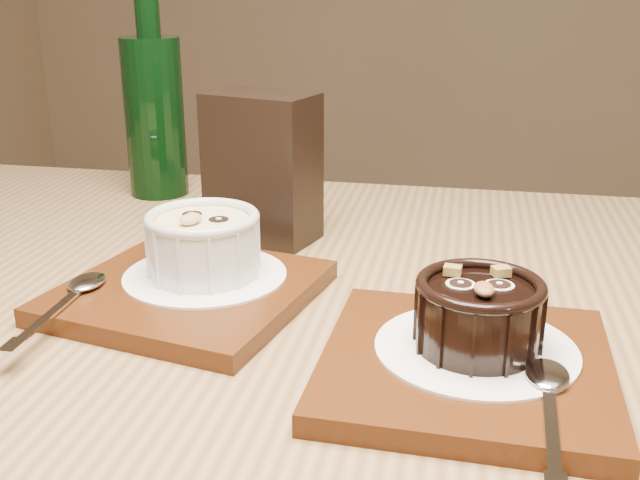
{
  "coord_description": "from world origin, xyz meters",
  "views": [
    {
      "loc": [
        0.19,
        -0.59,
        0.99
      ],
      "look_at": [
        0.06,
        -0.11,
        0.81
      ],
      "focal_mm": 42.0,
      "sensor_mm": 36.0,
      "label": 1
    }
  ],
  "objects_px": {
    "table": "(280,429)",
    "tray_right": "(466,366)",
    "ramekin_dark": "(479,311)",
    "condiment_stand": "(262,168)",
    "ramekin_white": "(203,241)",
    "green_bottle": "(154,111)",
    "tray_left": "(188,292)"
  },
  "relations": [
    {
      "from": "ramekin_white",
      "to": "table",
      "type": "bearing_deg",
      "value": -11.36
    },
    {
      "from": "table",
      "to": "condiment_stand",
      "type": "height_order",
      "value": "condiment_stand"
    },
    {
      "from": "tray_right",
      "to": "condiment_stand",
      "type": "bearing_deg",
      "value": 134.23
    },
    {
      "from": "ramekin_dark",
      "to": "green_bottle",
      "type": "bearing_deg",
      "value": 127.85
    },
    {
      "from": "ramekin_white",
      "to": "tray_right",
      "type": "bearing_deg",
      "value": -4.65
    },
    {
      "from": "ramekin_dark",
      "to": "condiment_stand",
      "type": "distance_m",
      "value": 0.3
    },
    {
      "from": "tray_right",
      "to": "green_bottle",
      "type": "height_order",
      "value": "green_bottle"
    },
    {
      "from": "ramekin_white",
      "to": "condiment_stand",
      "type": "distance_m",
      "value": 0.14
    },
    {
      "from": "tray_left",
      "to": "ramekin_white",
      "type": "xyz_separation_m",
      "value": [
        0.01,
        0.02,
        0.04
      ]
    },
    {
      "from": "tray_right",
      "to": "green_bottle",
      "type": "relative_size",
      "value": 0.72
    },
    {
      "from": "tray_left",
      "to": "ramekin_dark",
      "type": "height_order",
      "value": "ramekin_dark"
    },
    {
      "from": "table",
      "to": "ramekin_white",
      "type": "height_order",
      "value": "ramekin_white"
    },
    {
      "from": "tray_left",
      "to": "ramekin_white",
      "type": "bearing_deg",
      "value": 67.73
    },
    {
      "from": "green_bottle",
      "to": "table",
      "type": "bearing_deg",
      "value": -50.33
    },
    {
      "from": "table",
      "to": "tray_right",
      "type": "distance_m",
      "value": 0.18
    },
    {
      "from": "table",
      "to": "tray_right",
      "type": "relative_size",
      "value": 6.97
    },
    {
      "from": "table",
      "to": "green_bottle",
      "type": "xyz_separation_m",
      "value": [
        -0.24,
        0.29,
        0.19
      ]
    },
    {
      "from": "ramekin_white",
      "to": "condiment_stand",
      "type": "height_order",
      "value": "condiment_stand"
    },
    {
      "from": "tray_right",
      "to": "ramekin_white",
      "type": "bearing_deg",
      "value": 159.7
    },
    {
      "from": "condiment_stand",
      "to": "ramekin_dark",
      "type": "bearing_deg",
      "value": -43.72
    },
    {
      "from": "ramekin_white",
      "to": "green_bottle",
      "type": "xyz_separation_m",
      "value": [
        -0.17,
        0.26,
        0.05
      ]
    },
    {
      "from": "ramekin_dark",
      "to": "condiment_stand",
      "type": "height_order",
      "value": "condiment_stand"
    },
    {
      "from": "ramekin_white",
      "to": "ramekin_dark",
      "type": "relative_size",
      "value": 1.1
    },
    {
      "from": "table",
      "to": "tray_left",
      "type": "relative_size",
      "value": 6.97
    },
    {
      "from": "ramekin_white",
      "to": "tray_left",
      "type": "bearing_deg",
      "value": -96.62
    },
    {
      "from": "tray_left",
      "to": "green_bottle",
      "type": "distance_m",
      "value": 0.33
    },
    {
      "from": "green_bottle",
      "to": "condiment_stand",
      "type": "bearing_deg",
      "value": -34.35
    },
    {
      "from": "tray_right",
      "to": "ramekin_dark",
      "type": "xyz_separation_m",
      "value": [
        0.01,
        0.01,
        0.03
      ]
    },
    {
      "from": "tray_left",
      "to": "ramekin_white",
      "type": "distance_m",
      "value": 0.04
    },
    {
      "from": "tray_right",
      "to": "condiment_stand",
      "type": "relative_size",
      "value": 1.29
    },
    {
      "from": "table",
      "to": "tray_right",
      "type": "height_order",
      "value": "tray_right"
    },
    {
      "from": "table",
      "to": "ramekin_white",
      "type": "xyz_separation_m",
      "value": [
        -0.07,
        0.04,
        0.14
      ]
    }
  ]
}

